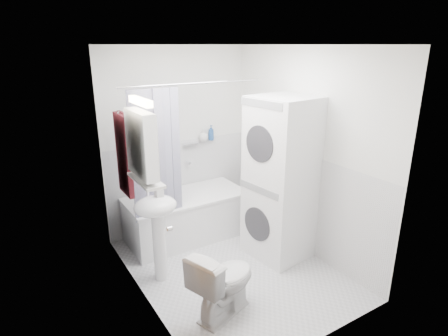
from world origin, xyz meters
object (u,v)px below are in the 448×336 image
toilet (224,282)px  washer_dryer (282,179)px  sink (157,219)px  bathtub (187,214)px

toilet → washer_dryer: bearing=-82.4°
washer_dryer → toilet: 1.41m
sink → washer_dryer: washer_dryer is taller
bathtub → sink: sink is taller
bathtub → washer_dryer: washer_dryer is taller
washer_dryer → toilet: bearing=-160.3°
bathtub → toilet: size_ratio=2.22×
toilet → sink: bearing=0.9°
sink → toilet: bearing=-70.1°
washer_dryer → toilet: (-1.13, -0.57, -0.60)m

